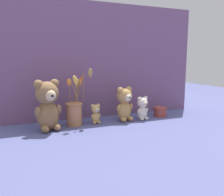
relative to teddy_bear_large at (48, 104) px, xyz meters
The scene contains 8 objects.
ground_plane 0.39m from the teddy_bear_large, ahead, with size 4.00×4.00×0.00m, color #4C5184.
backdrop_wall 0.47m from the teddy_bear_large, 26.76° to the left, with size 1.29×0.02×0.70m.
teddy_bear_large is the anchor object (origin of this frame).
teddy_bear_medium 0.45m from the teddy_bear_large, ahead, with size 0.11×0.10×0.20m.
teddy_bear_small 0.56m from the teddy_bear_large, ahead, with size 0.08×0.07×0.14m.
teddy_bear_tiny 0.28m from the teddy_bear_large, ahead, with size 0.06×0.06×0.11m.
flower_vase 0.16m from the teddy_bear_large, 15.77° to the left, with size 0.15×0.13×0.32m.
decorative_tin_tall 0.71m from the teddy_bear_large, ahead, with size 0.09×0.09×0.06m.
Camera 1 is at (-0.52, -1.23, 0.36)m, focal length 38.00 mm.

